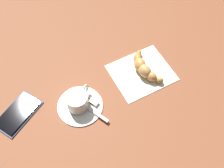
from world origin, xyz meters
name	(u,v)px	position (x,y,z in m)	size (l,w,h in m)	color
ground_plane	(106,89)	(0.00, 0.00, 0.00)	(1.80, 1.80, 0.00)	brown
saucer	(80,106)	(0.09, -0.01, 0.00)	(0.13, 0.13, 0.01)	white
espresso_cup	(78,100)	(0.10, -0.01, 0.03)	(0.09, 0.06, 0.05)	white
teaspoon	(84,105)	(0.09, 0.00, 0.01)	(0.03, 0.13, 0.01)	silver
sugar_packet	(89,99)	(0.06, -0.01, 0.01)	(0.06, 0.02, 0.01)	beige
napkin	(142,73)	(-0.12, 0.04, 0.00)	(0.18, 0.15, 0.00)	silver
croissant	(143,68)	(-0.12, 0.04, 0.02)	(0.08, 0.14, 0.04)	#D38B3C
cell_phone	(18,113)	(0.23, -0.12, 0.00)	(0.15, 0.10, 0.01)	#161D32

